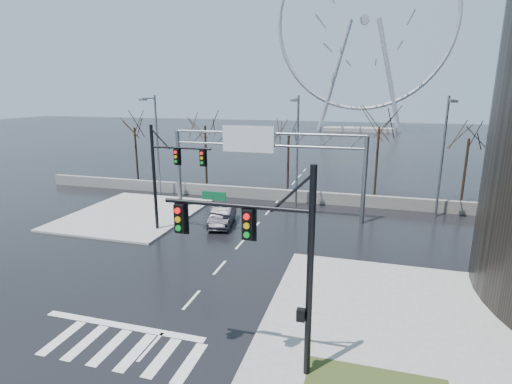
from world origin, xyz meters
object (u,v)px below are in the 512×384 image
(sign_gantry, at_px, (261,155))
(car, at_px, (222,216))
(signal_mast_far, at_px, (167,169))
(signal_mast_near, at_px, (272,251))
(ferris_wheel, at_px, (364,28))

(sign_gantry, distance_m, car, 6.02)
(signal_mast_far, bearing_deg, car, 39.18)
(signal_mast_far, bearing_deg, sign_gantry, 47.53)
(signal_mast_far, relative_size, car, 1.75)
(signal_mast_near, bearing_deg, ferris_wheel, 90.08)
(sign_gantry, xyz_separation_m, car, (-2.28, -3.38, -4.43))
(sign_gantry, bearing_deg, ferris_wheel, 86.16)
(ferris_wheel, bearing_deg, signal_mast_far, -97.20)
(signal_mast_far, xyz_separation_m, ferris_wheel, (10.87, 86.04, 21.30))
(signal_mast_near, height_order, signal_mast_far, same)
(signal_mast_near, bearing_deg, sign_gantry, 106.19)
(sign_gantry, distance_m, ferris_wheel, 82.91)
(signal_mast_near, relative_size, car, 1.75)
(signal_mast_near, distance_m, sign_gantry, 19.79)
(sign_gantry, xyz_separation_m, ferris_wheel, (5.38, 80.04, 20.95))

